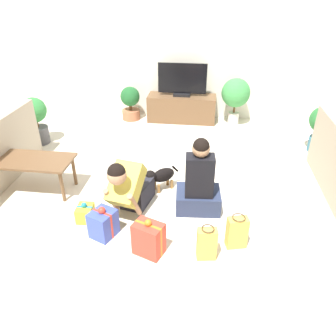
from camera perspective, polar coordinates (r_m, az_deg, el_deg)
The scene contains 17 objects.
ground_plane at distance 4.44m, azimuth -0.57°, elevation -2.83°, with size 16.00×16.00×0.00m, color beige.
wall_back at distance 6.44m, azimuth 2.79°, elevation 20.08°, with size 8.40×0.06×2.60m.
coffee_table at distance 4.48m, azimuth -23.01°, elevation 0.83°, with size 1.09×0.51×0.45m.
tv_console at distance 6.42m, azimuth 2.39°, elevation 10.35°, with size 1.29×0.45×0.50m.
tv at distance 6.27m, azimuth 2.49°, elevation 14.78°, with size 0.90×0.20×0.60m.
potted_plant_back_left at distance 6.50m, azimuth -6.56°, elevation 11.32°, with size 0.37×0.37×0.64m.
potted_plant_back_right at distance 6.27m, azimuth 11.70°, elevation 12.43°, with size 0.52×0.52×0.87m.
potted_plant_corner_right at distance 5.65m, azimuth 25.18°, elevation 6.78°, with size 0.40×0.40×0.74m.
potted_plant_corner_left at distance 5.84m, azimuth -22.09°, elevation 8.04°, with size 0.41×0.41×0.78m.
person_kneeling at distance 3.78m, azimuth -6.74°, elevation -3.23°, with size 0.47×0.81×0.79m.
person_sitting at distance 3.81m, azimuth 5.39°, elevation -2.91°, with size 0.55×0.51×0.95m.
dog at distance 4.21m, azimuth -1.46°, elevation -1.37°, with size 0.42×0.36×0.33m.
gift_box_a at distance 3.32m, azimuth -3.39°, elevation -12.18°, with size 0.34×0.29×0.42m.
gift_box_b at distance 3.60m, azimuth -11.21°, elevation -9.44°, with size 0.31×0.33×0.37m.
gift_box_c at distance 3.89m, azimuth -14.22°, elevation -7.59°, with size 0.19×0.22×0.24m.
gift_bag_a at distance 3.46m, azimuth 11.90°, elevation -10.89°, with size 0.23×0.16×0.38m.
gift_bag_b at distance 3.29m, azimuth 6.77°, elevation -12.95°, with size 0.20×0.14×0.37m.
Camera 1 is at (0.52, -3.69, 2.41)m, focal length 35.00 mm.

